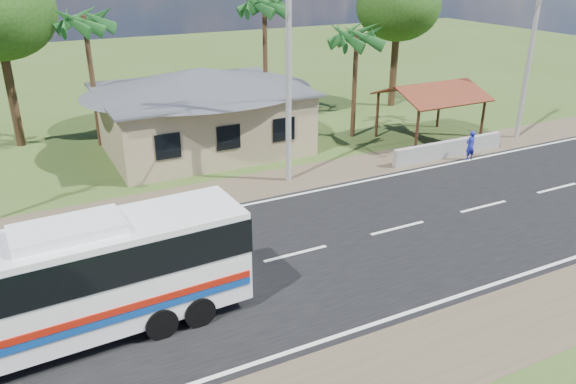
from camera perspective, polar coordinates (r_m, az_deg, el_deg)
name	(u,v)px	position (r m, az deg, el deg)	size (l,w,h in m)	color
ground	(296,254)	(20.19, 0.79, -6.33)	(120.00, 120.00, 0.00)	#364D1B
road	(296,254)	(20.19, 0.79, -6.30)	(120.00, 16.00, 0.03)	black
house	(201,101)	(30.88, -8.87, 9.17)	(12.40, 10.00, 5.00)	tan
waiting_shed	(431,93)	(32.86, 14.37, 9.72)	(5.20, 4.48, 3.35)	#341D13
concrete_barrier	(449,149)	(30.75, 16.01, 4.22)	(7.00, 0.30, 0.90)	#9E9E99
utility_poles	(282,58)	(24.93, -0.64, 13.50)	(32.80, 2.22, 11.00)	#9E9E99
palm_near	(357,37)	(32.20, 7.01, 15.40)	(2.80, 2.80, 6.70)	#47301E
palm_mid	(264,5)	(34.27, -2.41, 18.43)	(2.80, 2.80, 8.20)	#47301E
palm_far	(84,22)	(32.01, -19.98, 15.95)	(2.80, 2.80, 7.70)	#47301E
tree_behind_shed	(398,6)	(39.91, 11.14, 18.01)	(5.60, 5.60, 9.02)	#47301E
coach_bus	(38,284)	(16.11, -24.06, -8.56)	(11.39, 2.95, 3.50)	white
motorcycle	(467,140)	(32.45, 17.68, 5.03)	(0.62, 1.77, 0.93)	black
person	(470,146)	(30.50, 18.03, 4.51)	(0.58, 0.38, 1.58)	#1B2194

